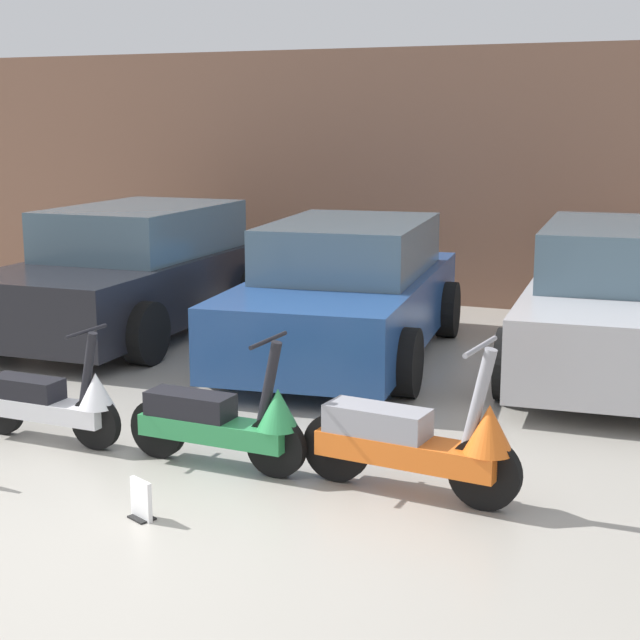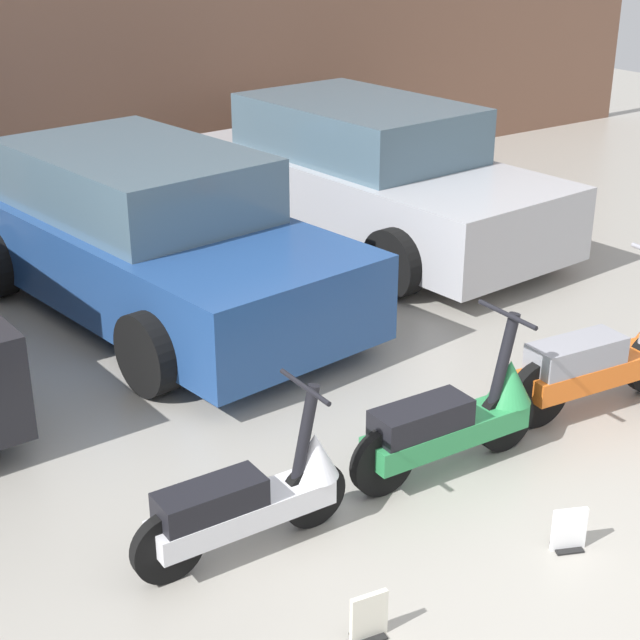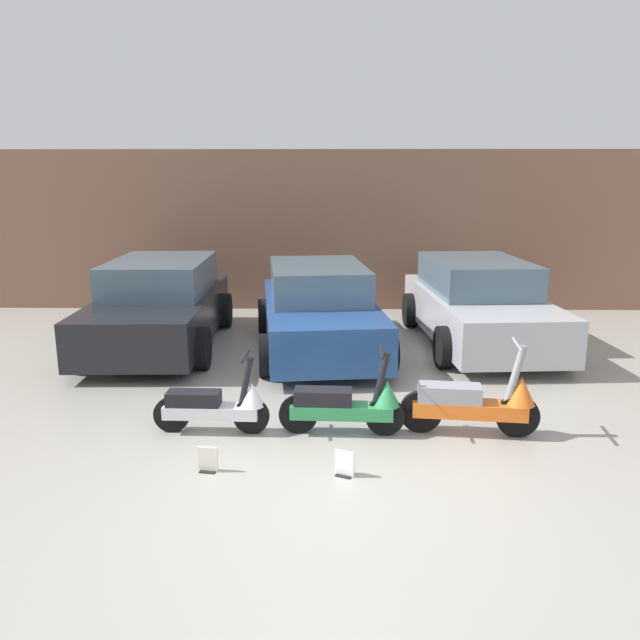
{
  "view_description": "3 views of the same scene",
  "coord_description": "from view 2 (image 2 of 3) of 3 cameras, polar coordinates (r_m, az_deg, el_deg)",
  "views": [
    {
      "loc": [
        3.4,
        -4.81,
        2.5
      ],
      "look_at": [
        0.27,
        2.84,
        0.78
      ],
      "focal_mm": 55.0,
      "sensor_mm": 36.0,
      "label": 1
    },
    {
      "loc": [
        -3.63,
        -2.8,
        3.39
      ],
      "look_at": [
        0.06,
        2.49,
        0.61
      ],
      "focal_mm": 55.0,
      "sensor_mm": 36.0,
      "label": 2
    },
    {
      "loc": [
        -0.0,
        -5.5,
        2.91
      ],
      "look_at": [
        -0.15,
        2.78,
        0.96
      ],
      "focal_mm": 35.0,
      "sensor_mm": 36.0,
      "label": 3
    }
  ],
  "objects": [
    {
      "name": "ground_plane",
      "position": [
        5.7,
        14.38,
        -14.02
      ],
      "size": [
        28.0,
        28.0,
        0.0
      ],
      "primitive_type": "plane",
      "color": "#9E998E"
    },
    {
      "name": "wall_back",
      "position": [
        11.51,
        -16.69,
        13.98
      ],
      "size": [
        19.6,
        0.12,
        3.41
      ],
      "primitive_type": "cube",
      "color": "#845B47",
      "rests_on": "ground_plane"
    },
    {
      "name": "scooter_front_left",
      "position": [
        5.53,
        -3.98,
        -10.26
      ],
      "size": [
        1.34,
        0.48,
        0.93
      ],
      "rotation": [
        0.0,
        0.0,
        -0.03
      ],
      "color": "black",
      "rests_on": "ground_plane"
    },
    {
      "name": "scooter_front_right",
      "position": [
        6.29,
        7.86,
        -5.71
      ],
      "size": [
        1.44,
        0.52,
        1.0
      ],
      "rotation": [
        0.0,
        0.0,
        -0.04
      ],
      "color": "black",
      "rests_on": "ground_plane"
    },
    {
      "name": "scooter_front_center",
      "position": [
        7.26,
        16.35,
        -2.07
      ],
      "size": [
        1.57,
        0.56,
        1.1
      ],
      "rotation": [
        0.0,
        0.0,
        -0.11
      ],
      "color": "black",
      "rests_on": "ground_plane"
    },
    {
      "name": "car_rear_center",
      "position": [
        8.69,
        -9.88,
        4.83
      ],
      "size": [
        2.4,
        4.37,
        1.42
      ],
      "rotation": [
        0.0,
        0.0,
        -1.45
      ],
      "color": "navy",
      "rests_on": "ground_plane"
    },
    {
      "name": "car_rear_right",
      "position": [
        10.45,
        2.89,
        8.38
      ],
      "size": [
        2.31,
        4.4,
        1.46
      ],
      "rotation": [
        0.0,
        0.0,
        -1.5
      ],
      "color": "#B7B7BC",
      "rests_on": "ground_plane"
    },
    {
      "name": "placard_near_left_scooter",
      "position": [
        5.06,
        2.86,
        -16.97
      ],
      "size": [
        0.2,
        0.14,
        0.26
      ],
      "rotation": [
        0.0,
        0.0,
        -0.15
      ],
      "color": "black",
      "rests_on": "ground_plane"
    },
    {
      "name": "placard_near_right_scooter",
      "position": [
        5.8,
        14.28,
        -11.84
      ],
      "size": [
        0.2,
        0.18,
        0.26
      ],
      "rotation": [
        0.0,
        0.0,
        -0.42
      ],
      "color": "black",
      "rests_on": "ground_plane"
    }
  ]
}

